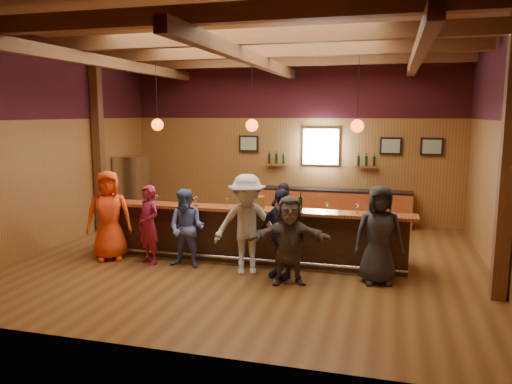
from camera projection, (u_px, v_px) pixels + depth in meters
room at (253, 98)px, 9.60m from camera, size 9.04×9.00×4.52m
bar_counter at (255, 233)px, 10.10m from camera, size 6.30×1.07×1.11m
back_bar_cabinet at (333, 207)px, 13.21m from camera, size 4.00×0.52×0.95m
window at (321, 147)px, 13.28m from camera, size 0.95×0.09×0.95m
framed_pictures at (354, 145)px, 13.04m from camera, size 5.35×0.05×0.45m
wine_shelves at (320, 163)px, 13.28m from camera, size 3.00×0.18×0.30m
pendant_lights at (252, 125)px, 9.62m from camera, size 4.24×0.24×1.37m
stainless_fridge at (132, 189)px, 13.45m from camera, size 0.70×0.70×1.80m
customer_orange at (109, 215)px, 10.00m from camera, size 1.05×0.91×1.81m
customer_redvest at (149, 225)px, 9.74m from camera, size 0.67×0.59×1.55m
customer_denim at (187, 228)px, 9.51m from camera, size 0.76×0.60×1.52m
customer_white at (247, 224)px, 9.10m from camera, size 1.34×1.00×1.85m
customer_navy at (281, 233)px, 8.90m from camera, size 1.03×0.77×1.62m
customer_brown at (289, 240)px, 8.57m from camera, size 1.51×0.85×1.55m
customer_dark at (379, 235)px, 8.58m from camera, size 0.94×0.71×1.72m
bartender at (283, 216)px, 10.83m from camera, size 0.56×0.39×1.47m
ice_bucket at (259, 202)px, 9.69m from camera, size 0.21×0.21×0.23m
bottle_a at (289, 202)px, 9.62m from camera, size 0.07×0.07×0.33m
bottle_b at (301, 203)px, 9.52m from camera, size 0.07×0.07×0.33m
glass_a at (121, 196)px, 10.33m from camera, size 0.07×0.07×0.16m
glass_b at (156, 197)px, 10.24m from camera, size 0.08×0.08×0.17m
glass_c at (187, 198)px, 10.04m from camera, size 0.08×0.08×0.19m
glass_d at (196, 199)px, 9.91m from camera, size 0.09×0.09×0.20m
glass_e at (227, 200)px, 9.89m from camera, size 0.07×0.07×0.16m
glass_f at (278, 203)px, 9.54m from camera, size 0.08×0.08×0.17m
glass_g at (327, 205)px, 9.38m from camera, size 0.07×0.07×0.17m
glass_h at (357, 206)px, 9.20m from camera, size 0.08×0.08×0.18m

